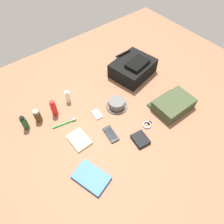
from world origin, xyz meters
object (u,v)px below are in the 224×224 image
object	(u,v)px
paperback_novel	(91,177)
toiletry_pouch	(173,104)
toothbrush	(66,123)
toothpaste_tube	(68,97)
cell_phone	(111,134)
cologne_bottle	(38,116)
media_player	(97,114)
notepad	(79,140)
sunscreen_spray	(54,108)
backpack	(133,68)
wristwatch	(147,125)
shampoo_bottle	(24,123)
bucket_hat	(117,104)
wallet	(140,139)

from	to	relation	value
paperback_novel	toiletry_pouch	bearing A→B (deg)	4.59
toiletry_pouch	toothbrush	xyz separation A→B (m)	(-0.68, 0.36, -0.03)
toothpaste_tube	cell_phone	xyz separation A→B (m)	(0.06, -0.43, -0.04)
cologne_bottle	toothbrush	size ratio (longest dim) A/B	0.63
media_player	toothbrush	distance (m)	0.23
notepad	sunscreen_spray	bearing A→B (deg)	91.49
paperback_novel	toothbrush	world-z (taller)	toothbrush
backpack	wristwatch	xyz separation A→B (m)	(-0.27, -0.45, -0.06)
sunscreen_spray	wristwatch	distance (m)	0.66
cologne_bottle	sunscreen_spray	world-z (taller)	sunscreen_spray
wristwatch	toothbrush	distance (m)	0.56
shampoo_bottle	cologne_bottle	distance (m)	0.10
toothpaste_tube	wristwatch	distance (m)	0.61
bucket_hat	cell_phone	distance (m)	0.25
shampoo_bottle	toothpaste_tube	distance (m)	0.35
toothpaste_tube	media_player	xyz separation A→B (m)	(0.09, -0.24, -0.04)
sunscreen_spray	paperback_novel	size ratio (longest dim) A/B	0.56
media_player	wallet	xyz separation A→B (m)	(0.10, -0.35, 0.01)
wristwatch	wallet	bearing A→B (deg)	-154.27
wallet	paperback_novel	bearing A→B (deg)	-170.10
media_player	wristwatch	size ratio (longest dim) A/B	1.29
bucket_hat	sunscreen_spray	size ratio (longest dim) A/B	1.21
wallet	toothpaste_tube	bearing A→B (deg)	116.74
toiletry_pouch	shampoo_bottle	size ratio (longest dim) A/B	2.38
toiletry_pouch	media_player	xyz separation A→B (m)	(-0.47, 0.29, -0.03)
sunscreen_spray	media_player	xyz separation A→B (m)	(0.23, -0.20, -0.06)
media_player	toothbrush	world-z (taller)	toothbrush
bucket_hat	shampoo_bottle	distance (m)	0.65
backpack	toothpaste_tube	distance (m)	0.58
cell_phone	wallet	world-z (taller)	wallet
media_player	notepad	xyz separation A→B (m)	(-0.22, -0.10, 0.00)
backpack	sunscreen_spray	world-z (taller)	backpack
shampoo_bottle	notepad	world-z (taller)	shampoo_bottle
toothpaste_tube	paperback_novel	distance (m)	0.63
cologne_bottle	media_player	size ratio (longest dim) A/B	1.14
shampoo_bottle	toiletry_pouch	bearing A→B (deg)	-28.85
sunscreen_spray	wallet	distance (m)	0.63
toiletry_pouch	cologne_bottle	distance (m)	0.96
toothbrush	wallet	bearing A→B (deg)	-53.39
shampoo_bottle	media_player	distance (m)	0.49
toiletry_pouch	paperback_novel	bearing A→B (deg)	-175.41
toothpaste_tube	cologne_bottle	bearing A→B (deg)	-174.57
bucket_hat	toothbrush	xyz separation A→B (m)	(-0.37, 0.10, -0.02)
shampoo_bottle	notepad	size ratio (longest dim) A/B	0.79
cell_phone	shampoo_bottle	bearing A→B (deg)	135.89
paperback_novel	bucket_hat	bearing A→B (deg)	35.35
sunscreen_spray	cell_phone	bearing A→B (deg)	-62.62
toiletry_pouch	media_player	distance (m)	0.55
bucket_hat	cologne_bottle	xyz separation A→B (m)	(-0.50, 0.24, 0.02)
toothbrush	toiletry_pouch	bearing A→B (deg)	-28.07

